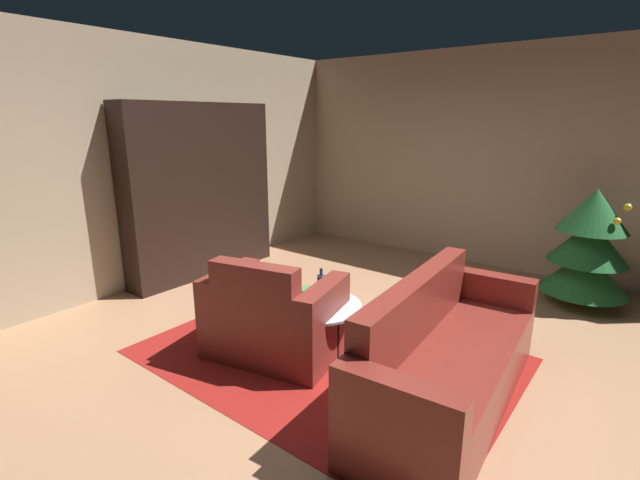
# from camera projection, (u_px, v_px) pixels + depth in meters

# --- Properties ---
(ground_plane) EXTENTS (7.25, 7.25, 0.00)m
(ground_plane) POSITION_uv_depth(u_px,v_px,m) (354.00, 352.00, 3.79)
(ground_plane) COLOR #A77855
(wall_back) EXTENTS (5.72, 0.06, 2.75)m
(wall_back) POSITION_uv_depth(u_px,v_px,m) (490.00, 160.00, 5.75)
(wall_back) COLOR tan
(wall_back) RESTS_ON ground
(wall_left) EXTENTS (0.06, 6.16, 2.75)m
(wall_left) POSITION_uv_depth(u_px,v_px,m) (148.00, 165.00, 5.11)
(wall_left) COLOR tan
(wall_left) RESTS_ON ground
(area_rug) EXTENTS (2.86, 2.06, 0.01)m
(area_rug) POSITION_uv_depth(u_px,v_px,m) (326.00, 355.00, 3.73)
(area_rug) COLOR maroon
(area_rug) RESTS_ON ground
(bookshelf_unit) EXTENTS (0.34, 1.97, 2.07)m
(bookshelf_unit) POSITION_uv_depth(u_px,v_px,m) (209.00, 192.00, 5.53)
(bookshelf_unit) COLOR black
(bookshelf_unit) RESTS_ON ground
(armchair_red) EXTENTS (1.17, 0.93, 0.86)m
(armchair_red) POSITION_uv_depth(u_px,v_px,m) (273.00, 319.00, 3.68)
(armchair_red) COLOR maroon
(armchair_red) RESTS_ON ground
(couch_red) EXTENTS (0.85, 2.05, 0.86)m
(couch_red) POSITION_uv_depth(u_px,v_px,m) (446.00, 361.00, 3.07)
(couch_red) COLOR maroon
(couch_red) RESTS_ON ground
(coffee_table) EXTENTS (0.74, 0.74, 0.42)m
(coffee_table) POSITION_uv_depth(u_px,v_px,m) (317.00, 309.00, 3.70)
(coffee_table) COLOR black
(coffee_table) RESTS_ON ground
(book_stack_on_table) EXTENTS (0.23, 0.20, 0.14)m
(book_stack_on_table) POSITION_uv_depth(u_px,v_px,m) (309.00, 297.00, 3.67)
(book_stack_on_table) COLOR gold
(book_stack_on_table) RESTS_ON coffee_table
(bottle_on_table) EXTENTS (0.07, 0.07, 0.24)m
(bottle_on_table) POSITION_uv_depth(u_px,v_px,m) (321.00, 285.00, 3.85)
(bottle_on_table) COLOR navy
(bottle_on_table) RESTS_ON coffee_table
(decorated_tree) EXTENTS (0.84, 0.84, 1.22)m
(decorated_tree) POSITION_uv_depth(u_px,v_px,m) (589.00, 246.00, 4.60)
(decorated_tree) COLOR brown
(decorated_tree) RESTS_ON ground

